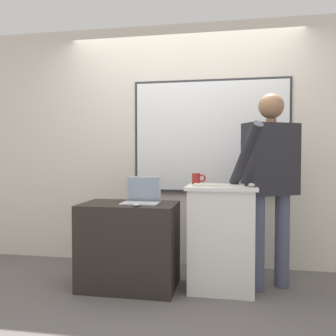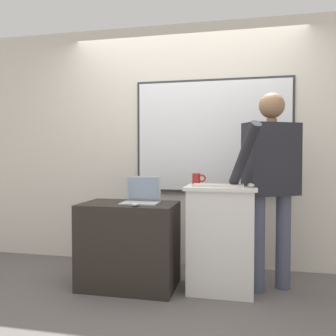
# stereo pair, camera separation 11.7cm
# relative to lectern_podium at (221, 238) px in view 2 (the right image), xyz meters

# --- Properties ---
(ground_plane) EXTENTS (30.00, 30.00, 0.00)m
(ground_plane) POSITION_rel_lectern_podium_xyz_m (-0.43, -0.41, -0.47)
(ground_plane) COLOR #5B5654
(back_wall) EXTENTS (6.40, 0.17, 2.61)m
(back_wall) POSITION_rel_lectern_podium_xyz_m (-0.42, 0.75, 0.84)
(back_wall) COLOR beige
(back_wall) RESTS_ON ground_plane
(lectern_podium) EXTENTS (0.61, 0.43, 0.93)m
(lectern_podium) POSITION_rel_lectern_podium_xyz_m (0.00, 0.00, 0.00)
(lectern_podium) COLOR silver
(lectern_podium) RESTS_ON ground_plane
(side_desk) EXTENTS (0.85, 0.53, 0.76)m
(side_desk) POSITION_rel_lectern_podium_xyz_m (-0.82, -0.07, -0.08)
(side_desk) COLOR #28231E
(side_desk) RESTS_ON ground_plane
(person_presenter) EXTENTS (0.64, 0.73, 1.74)m
(person_presenter) POSITION_rel_lectern_podium_xyz_m (0.43, 0.12, 0.56)
(person_presenter) COLOR #474C60
(person_presenter) RESTS_ON ground_plane
(laptop) EXTENTS (0.33, 0.25, 0.24)m
(laptop) POSITION_rel_lectern_podium_xyz_m (-0.71, -0.02, 0.37)
(laptop) COLOR #B7BABF
(laptop) RESTS_ON side_desk
(wireless_keyboard) EXTENTS (0.43, 0.14, 0.02)m
(wireless_keyboard) POSITION_rel_lectern_podium_xyz_m (-0.02, -0.05, 0.47)
(wireless_keyboard) COLOR beige
(wireless_keyboard) RESTS_ON lectern_podium
(computer_mouse_by_laptop) EXTENTS (0.06, 0.10, 0.03)m
(computer_mouse_by_laptop) POSITION_rel_lectern_podium_xyz_m (-0.70, -0.25, 0.31)
(computer_mouse_by_laptop) COLOR #BCBCC1
(computer_mouse_by_laptop) RESTS_ON side_desk
(computer_mouse_by_keyboard) EXTENTS (0.06, 0.10, 0.03)m
(computer_mouse_by_keyboard) POSITION_rel_lectern_podium_xyz_m (0.25, -0.06, 0.48)
(computer_mouse_by_keyboard) COLOR silver
(computer_mouse_by_keyboard) RESTS_ON lectern_podium
(coffee_mug) EXTENTS (0.13, 0.07, 0.10)m
(coffee_mug) POSITION_rel_lectern_podium_xyz_m (-0.23, 0.15, 0.51)
(coffee_mug) COLOR maroon
(coffee_mug) RESTS_ON lectern_podium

